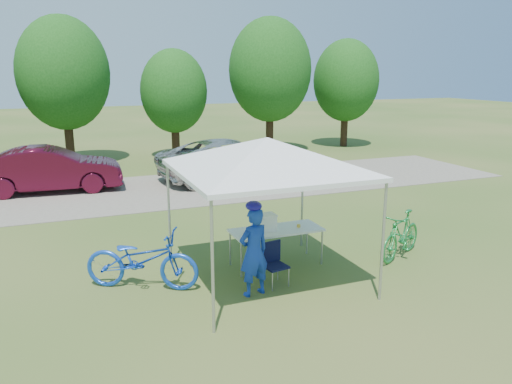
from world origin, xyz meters
TOP-DOWN VIEW (x-y plane):
  - ground at (0.00, 0.00)m, footprint 100.00×100.00m
  - gravel_strip at (0.00, 8.00)m, footprint 24.00×5.00m
  - canopy at (0.00, 0.00)m, footprint 4.53×4.53m
  - treeline at (-0.29, 14.05)m, footprint 24.89×4.28m
  - folding_table at (0.49, 0.65)m, footprint 1.86×0.77m
  - folding_chair at (0.06, -0.19)m, footprint 0.47×0.49m
  - cooler at (0.22, 0.65)m, footprint 0.47×0.32m
  - ice_cream_cup at (0.97, 0.60)m, footprint 0.08×0.08m
  - cyclist at (-0.45, -0.48)m, footprint 0.65×0.50m
  - bike_blue at (-2.23, 0.52)m, footprint 2.19×1.63m
  - bike_green at (3.13, 0.06)m, footprint 1.68×1.18m
  - minivan at (2.32, 8.77)m, footprint 5.54×3.08m
  - sedan at (-3.76, 9.12)m, footprint 4.56×1.87m

SIDE VIEW (x-z plane):
  - ground at x=0.00m, z-range 0.00..0.00m
  - gravel_strip at x=0.00m, z-range 0.00..0.02m
  - folding_chair at x=0.06m, z-range 0.07..0.87m
  - bike_green at x=3.13m, z-range 0.00..0.99m
  - bike_blue at x=-2.23m, z-range 0.00..1.10m
  - folding_table at x=0.49m, z-range 0.34..1.10m
  - minivan at x=2.32m, z-range 0.02..1.49m
  - sedan at x=-3.76m, z-range 0.02..1.49m
  - ice_cream_cup at x=0.97m, z-range 0.76..0.82m
  - cyclist at x=-0.45m, z-range 0.00..1.60m
  - cooler at x=0.22m, z-range 0.77..1.10m
  - canopy at x=0.00m, z-range 1.15..4.15m
  - treeline at x=-0.29m, z-range 0.38..6.68m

